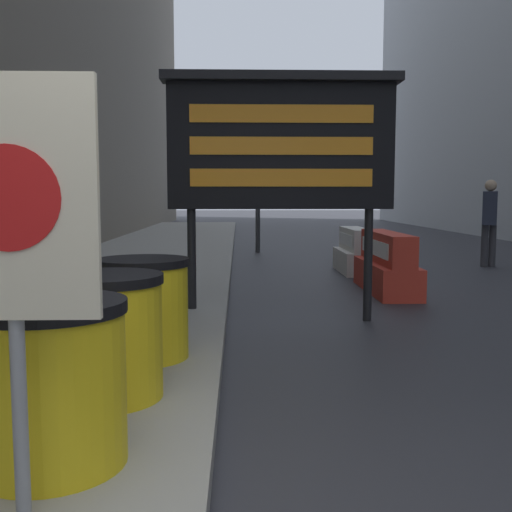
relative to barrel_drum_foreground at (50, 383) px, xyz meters
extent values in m
cylinder|color=yellow|center=(0.00, 0.00, -0.03)|extent=(0.72, 0.72, 0.75)
cylinder|color=black|center=(0.00, 0.00, 0.37)|extent=(0.75, 0.75, 0.06)
cylinder|color=yellow|center=(0.06, 0.97, -0.03)|extent=(0.72, 0.72, 0.75)
cylinder|color=black|center=(0.06, 0.97, 0.37)|extent=(0.75, 0.75, 0.06)
cylinder|color=yellow|center=(0.14, 1.94, -0.03)|extent=(0.72, 0.72, 0.75)
cylinder|color=black|center=(0.14, 1.94, 0.37)|extent=(0.75, 0.75, 0.06)
cylinder|color=gray|center=(0.05, -0.53, 0.24)|extent=(0.06, 0.06, 1.30)
cube|color=beige|center=(0.05, -0.55, 0.89)|extent=(0.67, 0.04, 0.93)
cylinder|color=red|center=(0.05, -0.57, 0.89)|extent=(0.40, 0.01, 0.40)
cylinder|color=black|center=(0.37, 4.05, 0.09)|extent=(0.10, 0.10, 1.31)
cylinder|color=black|center=(2.43, 4.05, 0.09)|extent=(0.10, 0.10, 1.31)
cube|color=black|center=(1.40, 4.05, 1.46)|extent=(2.57, 0.24, 1.42)
cube|color=black|center=(1.40, 3.98, 2.22)|extent=(2.69, 0.34, 0.10)
cube|color=orange|center=(1.40, 3.92, 1.81)|extent=(2.05, 0.02, 0.20)
cube|color=orange|center=(1.40, 3.92, 1.46)|extent=(2.05, 0.02, 0.20)
cube|color=orange|center=(1.40, 3.92, 1.10)|extent=(2.05, 0.02, 0.20)
cube|color=red|center=(3.17, 6.15, -0.33)|extent=(0.60, 2.07, 0.46)
cube|color=red|center=(3.17, 6.15, 0.12)|extent=(0.36, 2.07, 0.46)
cube|color=white|center=(2.98, 6.15, 0.12)|extent=(0.02, 1.65, 0.23)
cube|color=silver|center=(3.17, 8.54, -0.35)|extent=(0.63, 1.61, 0.42)
cube|color=silver|center=(3.17, 8.54, 0.08)|extent=(0.38, 1.61, 0.42)
cube|color=white|center=(2.97, 8.54, 0.08)|extent=(0.02, 1.29, 0.21)
cube|color=black|center=(3.18, 9.20, -0.54)|extent=(0.45, 0.45, 0.04)
cone|color=orange|center=(3.18, 9.20, -0.14)|extent=(0.36, 0.36, 0.76)
cylinder|color=white|center=(3.18, 9.20, -0.10)|extent=(0.21, 0.21, 0.11)
cube|color=black|center=(3.69, 11.15, -0.54)|extent=(0.33, 0.33, 0.04)
cone|color=orange|center=(3.69, 11.15, -0.25)|extent=(0.27, 0.27, 0.55)
cylinder|color=white|center=(3.69, 11.15, -0.22)|extent=(0.15, 0.15, 0.08)
cylinder|color=#2D2D30|center=(1.42, 12.70, 1.71)|extent=(0.12, 0.12, 4.55)
cube|color=black|center=(1.42, 12.54, 3.57)|extent=(0.28, 0.28, 0.84)
sphere|color=#360605|center=(1.42, 12.39, 3.85)|extent=(0.15, 0.15, 0.15)
sphere|color=gold|center=(1.42, 12.39, 3.57)|extent=(0.15, 0.15, 0.15)
sphere|color=black|center=(1.42, 12.39, 3.29)|extent=(0.15, 0.15, 0.15)
cylinder|color=#333338|center=(6.02, 9.35, -0.13)|extent=(0.14, 0.14, 0.87)
cylinder|color=#333338|center=(6.18, 9.35, -0.13)|extent=(0.14, 0.14, 0.87)
cube|color=#232838|center=(6.10, 9.35, 0.65)|extent=(0.45, 0.54, 0.69)
sphere|color=tan|center=(6.10, 9.35, 1.12)|extent=(0.24, 0.24, 0.24)
camera|label=1|loc=(0.91, -2.84, 0.90)|focal=42.00mm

